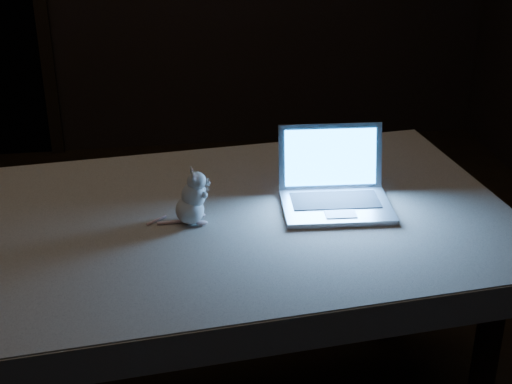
{
  "coord_description": "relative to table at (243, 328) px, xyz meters",
  "views": [
    {
      "loc": [
        0.05,
        -2.24,
        1.9
      ],
      "look_at": [
        0.34,
        -0.22,
        0.92
      ],
      "focal_mm": 52.0,
      "sensor_mm": 36.0,
      "label": 1
    }
  ],
  "objects": [
    {
      "name": "plush_mouse",
      "position": [
        -0.16,
        -0.03,
        0.51
      ],
      "size": [
        0.15,
        0.15,
        0.17
      ],
      "primitive_type": null,
      "rotation": [
        0.0,
        0.0,
        0.16
      ],
      "color": "silver",
      "rests_on": "tablecloth"
    },
    {
      "name": "table",
      "position": [
        0.0,
        0.0,
        0.0
      ],
      "size": [
        1.66,
        1.16,
        0.84
      ],
      "primitive_type": null,
      "rotation": [
        0.0,
        0.0,
        0.1
      ],
      "color": "black",
      "rests_on": "floor"
    },
    {
      "name": "tablecloth",
      "position": [
        0.04,
        -0.02,
        0.38
      ],
      "size": [
        1.68,
        1.12,
        0.1
      ],
      "primitive_type": null,
      "rotation": [
        0.0,
        0.0,
        0.01
      ],
      "color": "#BEB09D",
      "rests_on": "table"
    },
    {
      "name": "laptop",
      "position": [
        0.3,
        -0.01,
        0.54
      ],
      "size": [
        0.36,
        0.32,
        0.23
      ],
      "primitive_type": null,
      "rotation": [
        0.0,
        0.0,
        -0.06
      ],
      "color": "#ACACB0",
      "rests_on": "tablecloth"
    }
  ]
}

